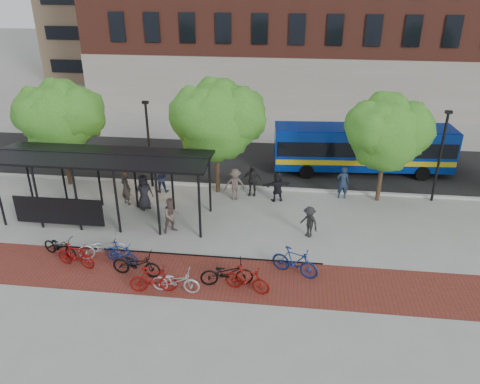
# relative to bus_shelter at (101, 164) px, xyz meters

# --- Properties ---
(ground) EXTENTS (160.00, 160.00, 0.00)m
(ground) POSITION_rel_bus_shelter_xyz_m (8.13, 0.48, -3.00)
(ground) COLOR #9E9E99
(ground) RESTS_ON ground
(asphalt_street) EXTENTS (160.00, 8.00, 0.01)m
(asphalt_street) POSITION_rel_bus_shelter_xyz_m (8.13, 8.48, -2.99)
(asphalt_street) COLOR black
(asphalt_street) RESTS_ON ground
(curb) EXTENTS (160.00, 0.25, 0.12)m
(curb) POSITION_rel_bus_shelter_xyz_m (8.13, 4.48, -2.94)
(curb) COLOR #B7B7B2
(curb) RESTS_ON ground
(brick_strip) EXTENTS (24.00, 3.00, 0.01)m
(brick_strip) POSITION_rel_bus_shelter_xyz_m (6.13, -4.52, -3.00)
(brick_strip) COLOR maroon
(brick_strip) RESTS_ON ground
(bike_rack_rail) EXTENTS (12.00, 0.05, 0.95)m
(bike_rack_rail) POSITION_rel_bus_shelter_xyz_m (4.83, -3.62, -3.00)
(bike_rack_rail) COLOR black
(bike_rack_rail) RESTS_ON ground
(bus_shelter) EXTENTS (10.60, 3.07, 3.60)m
(bus_shelter) POSITION_rel_bus_shelter_xyz_m (0.00, 0.00, 0.00)
(bus_shelter) COLOR black
(bus_shelter) RESTS_ON ground
(tree_a) EXTENTS (4.90, 4.00, 6.18)m
(tree_a) POSITION_rel_bus_shelter_xyz_m (-3.77, 3.83, 1.24)
(tree_a) COLOR #382619
(tree_a) RESTS_ON ground
(tree_b) EXTENTS (5.15, 4.20, 6.47)m
(tree_b) POSITION_rel_bus_shelter_xyz_m (5.23, 3.83, 1.46)
(tree_b) COLOR #382619
(tree_b) RESTS_ON ground
(tree_c) EXTENTS (4.66, 3.80, 5.92)m
(tree_c) POSITION_rel_bus_shelter_xyz_m (14.22, 3.83, 1.06)
(tree_c) COLOR #382619
(tree_c) RESTS_ON ground
(lamp_post_left) EXTENTS (0.35, 0.20, 5.12)m
(lamp_post_left) POSITION_rel_bus_shelter_xyz_m (1.13, 4.08, -0.25)
(lamp_post_left) COLOR black
(lamp_post_left) RESTS_ON ground
(lamp_post_right) EXTENTS (0.35, 0.20, 5.12)m
(lamp_post_right) POSITION_rel_bus_shelter_xyz_m (17.13, 4.08, -0.25)
(lamp_post_right) COLOR black
(lamp_post_right) RESTS_ON ground
(bus) EXTENTS (11.10, 3.26, 2.95)m
(bus) POSITION_rel_bus_shelter_xyz_m (13.62, 7.79, -1.30)
(bus) COLOR #082B92
(bus) RESTS_ON ground
(bike_0) EXTENTS (2.03, 1.28, 1.00)m
(bike_0) POSITION_rel_bus_shelter_xyz_m (-0.75, -3.74, -2.50)
(bike_0) COLOR black
(bike_0) RESTS_ON ground
(bike_1) EXTENTS (1.91, 0.90, 1.11)m
(bike_1) POSITION_rel_bus_shelter_xyz_m (0.30, -4.42, -2.45)
(bike_1) COLOR maroon
(bike_1) RESTS_ON ground
(bike_2) EXTENTS (2.28, 1.29, 1.13)m
(bike_2) POSITION_rel_bus_shelter_xyz_m (1.21, -3.66, -2.43)
(bike_2) COLOR #A2A3A5
(bike_2) RESTS_ON ground
(bike_3) EXTENTS (1.76, 0.98, 1.02)m
(bike_3) POSITION_rel_bus_shelter_xyz_m (2.17, -3.95, -2.49)
(bike_3) COLOR navy
(bike_3) RESTS_ON ground
(bike_4) EXTENTS (2.18, 0.93, 1.11)m
(bike_4) POSITION_rel_bus_shelter_xyz_m (3.09, -4.72, -2.44)
(bike_4) COLOR black
(bike_4) RESTS_ON ground
(bike_5) EXTENTS (1.97, 0.81, 1.15)m
(bike_5) POSITION_rel_bus_shelter_xyz_m (4.11, -5.71, -2.42)
(bike_5) COLOR maroon
(bike_5) RESTS_ON ground
(bike_6) EXTENTS (1.95, 0.71, 1.02)m
(bike_6) POSITION_rel_bus_shelter_xyz_m (4.99, -5.61, -2.49)
(bike_6) COLOR #B7B8BA
(bike_6) RESTS_ON ground
(bike_8) EXTENTS (2.24, 1.10, 1.13)m
(bike_8) POSITION_rel_bus_shelter_xyz_m (6.93, -4.91, -2.44)
(bike_8) COLOR black
(bike_8) RESTS_ON ground
(bike_9) EXTENTS (1.96, 0.99, 1.13)m
(bike_9) POSITION_rel_bus_shelter_xyz_m (7.79, -5.23, -2.43)
(bike_9) COLOR maroon
(bike_9) RESTS_ON ground
(bike_11) EXTENTS (2.14, 1.35, 1.25)m
(bike_11) POSITION_rel_bus_shelter_xyz_m (9.65, -3.85, -2.38)
(bike_11) COLOR navy
(bike_11) RESTS_ON ground
(pedestrian_0) EXTENTS (1.11, 1.09, 1.93)m
(pedestrian_0) POSITION_rel_bus_shelter_xyz_m (1.58, 1.24, -2.03)
(pedestrian_0) COLOR black
(pedestrian_0) RESTS_ON ground
(pedestrian_1) EXTENTS (0.80, 0.72, 1.83)m
(pedestrian_1) POSITION_rel_bus_shelter_xyz_m (0.44, 1.66, -2.08)
(pedestrian_1) COLOR #372F2C
(pedestrian_1) RESTS_ON ground
(pedestrian_2) EXTENTS (0.91, 0.75, 1.72)m
(pedestrian_2) POSITION_rel_bus_shelter_xyz_m (1.88, 3.39, -2.14)
(pedestrian_2) COLOR #1F2949
(pedestrian_2) RESTS_ON ground
(pedestrian_3) EXTENTS (1.27, 0.83, 1.85)m
(pedestrian_3) POSITION_rel_bus_shelter_xyz_m (6.24, 2.86, -2.08)
(pedestrian_3) COLOR brown
(pedestrian_3) RESTS_ON ground
(pedestrian_4) EXTENTS (1.10, 0.49, 1.84)m
(pedestrian_4) POSITION_rel_bus_shelter_xyz_m (7.12, 3.58, -2.08)
(pedestrian_4) COLOR #252525
(pedestrian_4) RESTS_ON ground
(pedestrian_5) EXTENTS (1.66, 1.01, 1.71)m
(pedestrian_5) POSITION_rel_bus_shelter_xyz_m (8.58, 3.02, -2.15)
(pedestrian_5) COLOR black
(pedestrian_5) RESTS_ON ground
(pedestrian_7) EXTENTS (0.71, 0.49, 1.89)m
(pedestrian_7) POSITION_rel_bus_shelter_xyz_m (12.17, 3.82, -2.06)
(pedestrian_7) COLOR #1C2A42
(pedestrian_7) RESTS_ON ground
(pedestrian_8) EXTENTS (1.11, 1.07, 1.80)m
(pedestrian_8) POSITION_rel_bus_shelter_xyz_m (3.67, -1.02, -2.10)
(pedestrian_8) COLOR brown
(pedestrian_8) RESTS_ON ground
(pedestrian_9) EXTENTS (1.15, 1.13, 1.59)m
(pedestrian_9) POSITION_rel_bus_shelter_xyz_m (10.26, -0.67, -2.21)
(pedestrian_9) COLOR black
(pedestrian_9) RESTS_ON ground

